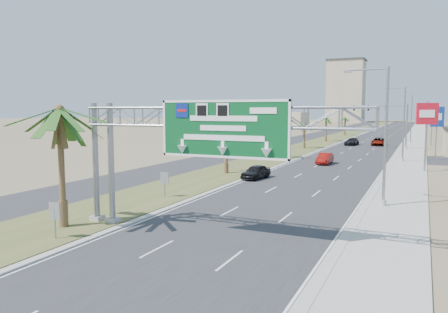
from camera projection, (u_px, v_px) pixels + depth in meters
road at (382, 137)px, 114.23m from camera, size 12.00×300.00×0.02m
sidewalk_right at (417, 137)px, 110.71m from camera, size 4.00×300.00×0.10m
median_grass at (343, 135)px, 118.37m from camera, size 7.00×300.00×0.12m
opposing_road at (317, 135)px, 121.27m from camera, size 8.00×300.00×0.02m
sign_gantry at (200, 127)px, 23.56m from camera, size 16.75×1.24×7.50m
palm_near at (59, 111)px, 25.10m from camera, size 5.70×5.70×8.35m
palm_row_b at (226, 129)px, 47.13m from camera, size 3.99×3.99×5.95m
palm_row_c at (273, 119)px, 61.52m from camera, size 3.99×3.99×6.75m
palm_row_d at (304, 124)px, 77.92m from camera, size 3.99×3.99×5.45m
palm_row_e at (326, 119)px, 95.02m from camera, size 3.99×3.99×6.15m
palm_row_f at (345, 118)px, 117.67m from camera, size 3.99×3.99×5.75m
streetlight_near at (382, 142)px, 31.16m from camera, size 3.27×0.44×10.00m
streetlight_mid at (402, 127)px, 58.28m from camera, size 3.27×0.44×10.00m
streetlight_far at (410, 121)px, 90.82m from camera, size 3.27×0.44×10.00m
signal_mast at (394, 122)px, 77.20m from camera, size 10.28×0.71×8.00m
median_signback_a at (55, 214)px, 23.29m from camera, size 0.75×0.08×2.08m
median_signback_b at (165, 180)px, 34.43m from camera, size 0.75×0.08×2.08m
tower_distant at (346, 91)px, 252.18m from camera, size 20.00×16.00×35.00m
building_distant_left at (276, 120)px, 177.75m from camera, size 24.00×14.00×6.00m
car_left_lane at (256, 172)px, 44.23m from camera, size 2.21×4.32×1.41m
car_mid_lane at (325, 159)px, 56.22m from camera, size 1.54×4.32×1.42m
car_right_lane at (379, 142)px, 85.59m from camera, size 2.50×5.37×1.49m
car_far at (352, 142)px, 85.93m from camera, size 2.57×5.06×1.41m
pole_sign_red_near at (427, 117)px, 48.73m from camera, size 2.33×1.21×7.95m
pole_sign_blue at (437, 119)px, 65.44m from camera, size 1.95×1.08×7.65m
pole_sign_red_far at (432, 114)px, 84.82m from camera, size 2.21×0.81×7.86m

